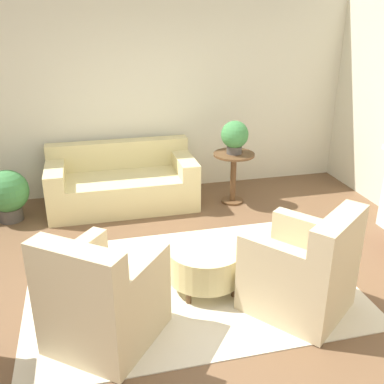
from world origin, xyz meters
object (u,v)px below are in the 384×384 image
object	(u,v)px
side_table	(233,169)
potted_plant_floor	(7,193)
armchair_left	(102,302)
couch	(122,184)
armchair_right	(304,273)
ottoman_table	(206,262)
potted_plant_on_side_table	(235,136)

from	to	relation	value
side_table	potted_plant_floor	world-z (taller)	side_table
potted_plant_floor	armchair_left	bearing A→B (deg)	-68.32
couch	potted_plant_floor	xyz separation A→B (m)	(-1.44, -0.16, 0.07)
armchair_right	ottoman_table	world-z (taller)	armchair_right
armchair_left	side_table	bearing A→B (deg)	51.93
couch	side_table	bearing A→B (deg)	-10.61
couch	potted_plant_on_side_table	size ratio (longest dim) A/B	4.40
potted_plant_on_side_table	ottoman_table	bearing A→B (deg)	-115.67
side_table	potted_plant_floor	size ratio (longest dim) A/B	1.07
side_table	couch	bearing A→B (deg)	169.39
couch	potted_plant_floor	bearing A→B (deg)	-173.75
armchair_left	potted_plant_on_side_table	xyz separation A→B (m)	(1.92, 2.45, 0.57)
armchair_left	potted_plant_floor	world-z (taller)	armchair_left
side_table	potted_plant_on_side_table	size ratio (longest dim) A/B	1.60
side_table	armchair_left	bearing A→B (deg)	-128.07
potted_plant_on_side_table	couch	bearing A→B (deg)	169.39
ottoman_table	potted_plant_on_side_table	size ratio (longest dim) A/B	1.65
armchair_right	side_table	distance (m)	2.46
couch	armchair_left	distance (m)	2.76
armchair_left	potted_plant_on_side_table	size ratio (longest dim) A/B	2.51
couch	armchair_right	world-z (taller)	armchair_right
armchair_right	potted_plant_on_side_table	xyz separation A→B (m)	(0.17, 2.45, 0.57)
couch	side_table	world-z (taller)	couch
couch	ottoman_table	bearing A→B (deg)	-75.18
side_table	potted_plant_on_side_table	xyz separation A→B (m)	(-0.00, -0.00, 0.47)
side_table	potted_plant_floor	distance (m)	2.94
side_table	potted_plant_on_side_table	world-z (taller)	potted_plant_on_side_table
potted_plant_on_side_table	potted_plant_floor	xyz separation A→B (m)	(-2.94, 0.12, -0.58)
ottoman_table	side_table	distance (m)	2.12
armchair_left	couch	bearing A→B (deg)	81.20
potted_plant_on_side_table	armchair_right	bearing A→B (deg)	-94.08
armchair_left	armchair_right	xyz separation A→B (m)	(1.74, 0.00, 0.00)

